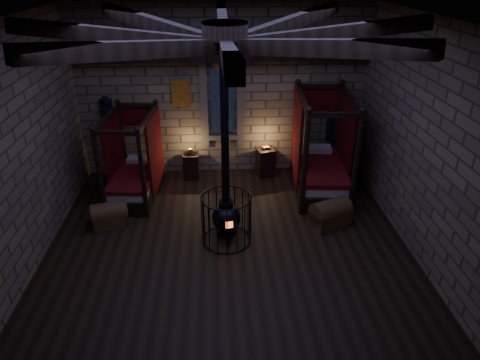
{
  "coord_description": "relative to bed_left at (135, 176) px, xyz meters",
  "views": [
    {
      "loc": [
        -0.18,
        -6.79,
        5.01
      ],
      "look_at": [
        0.27,
        0.6,
        1.17
      ],
      "focal_mm": 32.0,
      "sensor_mm": 36.0,
      "label": 1
    }
  ],
  "objects": [
    {
      "name": "room",
      "position": [
        2.09,
        -2.18,
        3.25
      ],
      "size": [
        7.02,
        7.02,
        4.29
      ],
      "color": "black",
      "rests_on": "ground"
    },
    {
      "name": "bed_left",
      "position": [
        0.0,
        0.0,
        0.0
      ],
      "size": [
        1.16,
        1.98,
        1.99
      ],
      "rotation": [
        0.0,
        0.0,
        -0.09
      ],
      "color": "black",
      "rests_on": "ground"
    },
    {
      "name": "bed_right",
      "position": [
        4.37,
        0.02,
        0.09
      ],
      "size": [
        1.35,
        2.32,
        2.33
      ],
      "rotation": [
        0.0,
        0.0,
        -0.08
      ],
      "color": "black",
      "rests_on": "ground"
    },
    {
      "name": "trunk_left",
      "position": [
        -0.36,
        -1.3,
        -0.25
      ],
      "size": [
        0.82,
        0.64,
        0.53
      ],
      "rotation": [
        0.0,
        0.0,
        0.28
      ],
      "color": "brown",
      "rests_on": "ground"
    },
    {
      "name": "trunk_right",
      "position": [
        4.26,
        -1.56,
        -0.23
      ],
      "size": [
        0.93,
        0.78,
        0.59
      ],
      "rotation": [
        0.0,
        0.0,
        0.41
      ],
      "color": "brown",
      "rests_on": "ground"
    },
    {
      "name": "nightstand_left",
      "position": [
        1.26,
        0.81,
        -0.15
      ],
      "size": [
        0.42,
        0.41,
        0.81
      ],
      "rotation": [
        0.0,
        0.0,
        -0.02
      ],
      "color": "black",
      "rests_on": "ground"
    },
    {
      "name": "nightstand_right",
      "position": [
        3.16,
        0.84,
        -0.12
      ],
      "size": [
        0.55,
        0.53,
        0.8
      ],
      "rotation": [
        0.0,
        0.0,
        0.24
      ],
      "color": "black",
      "rests_on": "ground"
    },
    {
      "name": "stove",
      "position": [
        2.07,
        -2.02,
        0.12
      ],
      "size": [
        0.98,
        0.98,
        4.05
      ],
      "rotation": [
        0.0,
        0.0,
        0.18
      ],
      "color": "black",
      "rests_on": "ground"
    }
  ]
}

